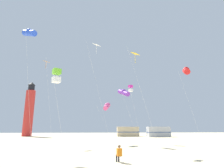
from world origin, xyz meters
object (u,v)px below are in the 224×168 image
object	(u,v)px
kite_diamond_white	(97,49)
kite_tube_scarlet	(186,71)
kite_tube_violet	(124,92)
lighthouse_distant	(29,110)
kite_diamond_orange	(46,65)
kite_box_lime	(57,76)
rv_van_tan	(128,132)
kite_tube_blue	(29,33)
kite_diamond_gold	(136,57)
kite_tube_rainbow	(107,106)
rv_van_silver	(158,132)
kite_box_magenta	(131,88)
kite_flyer_standing	(119,153)

from	to	relation	value
kite_diamond_white	kite_tube_scarlet	size ratio (longest dim) A/B	1.35
kite_tube_violet	lighthouse_distant	xyz separation A→B (m)	(-23.95, 33.40, 0.27)
kite_diamond_orange	kite_tube_violet	xyz separation A→B (m)	(12.24, -2.64, -4.76)
kite_tube_violet	kite_diamond_white	xyz separation A→B (m)	(-4.30, -4.51, 4.80)
kite_box_lime	rv_van_tan	xyz separation A→B (m)	(13.88, 41.33, -5.11)
kite_tube_blue	kite_box_lime	distance (m)	9.70
kite_diamond_gold	kite_tube_rainbow	xyz separation A→B (m)	(-2.56, 9.18, -4.67)
rv_van_tan	kite_diamond_orange	bearing A→B (deg)	-123.55
kite_tube_violet	rv_van_silver	distance (m)	29.84
kite_box_magenta	kite_diamond_orange	bearing A→B (deg)	-173.16
kite_flyer_standing	rv_van_tan	size ratio (longest dim) A/B	0.18
kite_tube_scarlet	rv_van_silver	size ratio (longest dim) A/B	1.50
kite_box_magenta	kite_diamond_white	xyz separation A→B (m)	(-6.29, -8.86, 3.22)
kite_tube_violet	kite_tube_blue	bearing A→B (deg)	-151.63
kite_diamond_gold	rv_van_silver	size ratio (longest dim) A/B	1.69
kite_diamond_gold	kite_box_lime	world-z (taller)	kite_diamond_gold
kite_diamond_white	kite_tube_scarlet	xyz separation A→B (m)	(10.88, -2.13, -3.25)
kite_tube_scarlet	rv_van_tan	world-z (taller)	kite_tube_scarlet
kite_box_magenta	kite_diamond_white	distance (m)	11.33
kite_box_lime	kite_flyer_standing	bearing A→B (deg)	-16.77
kite_box_lime	rv_van_silver	xyz separation A→B (m)	(21.95, 37.55, -5.11)
kite_tube_blue	kite_box_lime	size ratio (longest dim) A/B	1.95
kite_flyer_standing	rv_van_silver	xyz separation A→B (m)	(17.04, 39.03, 0.78)
kite_tube_violet	kite_diamond_white	distance (m)	7.86
kite_diamond_orange	kite_tube_scarlet	size ratio (longest dim) A/B	1.34
lighthouse_distant	rv_van_silver	xyz separation A→B (m)	(38.21, -7.93, -6.45)
kite_tube_violet	kite_tube_blue	size ratio (longest dim) A/B	0.60
kite_tube_scarlet	lighthouse_distant	xyz separation A→B (m)	(-30.53, 40.04, -1.28)
kite_tube_blue	lighthouse_distant	size ratio (longest dim) A/B	0.82
kite_tube_rainbow	kite_tube_scarlet	bearing A→B (deg)	-43.71
kite_diamond_white	rv_van_tan	xyz separation A→B (m)	(10.49, 33.76, -10.97)
kite_tube_scarlet	kite_tube_blue	xyz separation A→B (m)	(-18.75, 0.07, 4.00)
rv_van_silver	kite_tube_scarlet	bearing A→B (deg)	-106.65
kite_diamond_gold	kite_tube_rainbow	distance (m)	10.61
kite_diamond_orange	kite_diamond_gold	world-z (taller)	kite_diamond_orange
kite_tube_scarlet	lighthouse_distant	size ratio (longest dim) A/B	0.58
kite_box_magenta	kite_box_lime	bearing A→B (deg)	-120.52
kite_tube_scarlet	kite_box_lime	xyz separation A→B (m)	(-14.28, -5.44, -2.62)
kite_tube_violet	kite_box_lime	world-z (taller)	kite_tube_violet
kite_tube_blue	lighthouse_distant	xyz separation A→B (m)	(-11.78, 39.97, -5.28)
kite_diamond_white	rv_van_silver	distance (m)	36.93
lighthouse_distant	kite_flyer_standing	bearing A→B (deg)	-65.74
kite_tube_violet	lighthouse_distant	bearing A→B (deg)	125.64
kite_tube_blue	rv_van_silver	world-z (taller)	kite_tube_blue
kite_diamond_white	kite_tube_rainbow	distance (m)	9.47
kite_flyer_standing	rv_van_silver	bearing A→B (deg)	-125.89
kite_diamond_white	kite_diamond_gold	xyz separation A→B (m)	(4.48, -2.74, -2.01)
kite_tube_blue	rv_van_silver	bearing A→B (deg)	50.49
kite_box_magenta	kite_tube_rainbow	xyz separation A→B (m)	(-4.37, -2.42, -3.46)
kite_flyer_standing	rv_van_silver	size ratio (longest dim) A/B	0.18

